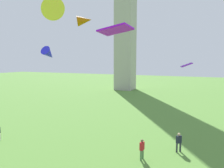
% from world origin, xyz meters
% --- Properties ---
extents(person_1, '(0.51, 0.52, 1.78)m').
position_xyz_m(person_1, '(5.92, 21.61, 1.01)').
color(person_1, '#2D3338').
rests_on(person_1, ground_plane).
extents(person_4, '(0.32, 0.54, 1.76)m').
position_xyz_m(person_4, '(3.32, 18.76, 0.99)').
color(person_4, '#51754C').
rests_on(person_4, ground_plane).
extents(kite_flying_0, '(1.62, 1.34, 0.64)m').
position_xyz_m(kite_flying_0, '(5.46, 30.74, 7.76)').
color(kite_flying_0, purple).
extents(kite_flying_1, '(0.96, 1.49, 1.31)m').
position_xyz_m(kite_flying_1, '(-4.09, 16.22, 8.85)').
color(kite_flying_1, '#2423F0').
extents(kite_flying_2, '(1.72, 1.25, 0.46)m').
position_xyz_m(kite_flying_2, '(3.76, 12.21, 9.87)').
color(kite_flying_2, '#9A0CEA').
extents(kite_flying_4, '(2.67, 2.47, 2.03)m').
position_xyz_m(kite_flying_4, '(-0.80, 12.61, 11.65)').
color(kite_flying_4, yellow).
extents(kite_flying_6, '(1.49, 1.32, 0.96)m').
position_xyz_m(kite_flying_6, '(-1.27, 17.36, 11.56)').
color(kite_flying_6, '#B25E04').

